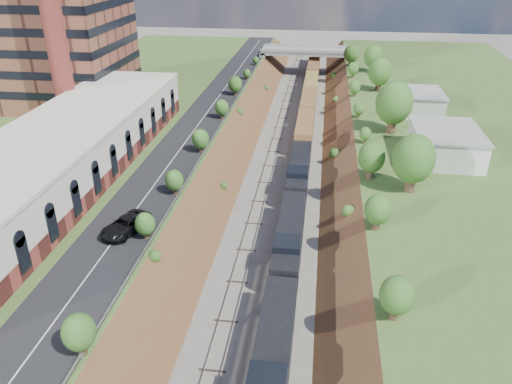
# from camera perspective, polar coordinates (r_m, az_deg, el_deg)

# --- Properties ---
(platform_left) EXTENTS (44.00, 180.00, 5.00)m
(platform_left) POSITION_cam_1_polar(r_m,az_deg,el_deg) (92.74, -17.34, 6.07)
(platform_left) COLOR #455D26
(platform_left) RESTS_ON ground
(platform_right) EXTENTS (44.00, 180.00, 5.00)m
(platform_right) POSITION_cam_1_polar(r_m,az_deg,el_deg) (88.81, 25.33, 3.76)
(platform_right) COLOR #455D26
(platform_right) RESTS_ON ground
(embankment_left) EXTENTS (10.00, 180.00, 10.00)m
(embankment_left) POSITION_cam_1_polar(r_m,az_deg,el_deg) (86.92, -3.76, 4.12)
(embankment_left) COLOR brown
(embankment_left) RESTS_ON ground
(embankment_right) EXTENTS (10.00, 180.00, 10.00)m
(embankment_right) POSITION_cam_1_polar(r_m,az_deg,el_deg) (85.54, 10.88, 3.29)
(embankment_right) COLOR brown
(embankment_right) RESTS_ON ground
(rail_left_track) EXTENTS (1.58, 180.00, 0.18)m
(rail_left_track) POSITION_cam_1_polar(r_m,az_deg,el_deg) (85.70, 1.77, 3.89)
(rail_left_track) COLOR gray
(rail_left_track) RESTS_ON ground
(rail_right_track) EXTENTS (1.58, 180.00, 0.18)m
(rail_right_track) POSITION_cam_1_polar(r_m,az_deg,el_deg) (85.37, 5.25, 3.69)
(rail_right_track) COLOR gray
(rail_right_track) RESTS_ON ground
(road) EXTENTS (8.00, 180.00, 0.10)m
(road) POSITION_cam_1_polar(r_m,az_deg,el_deg) (86.10, -6.82, 7.36)
(road) COLOR black
(road) RESTS_ON platform_left
(guardrail) EXTENTS (0.10, 171.00, 0.70)m
(guardrail) POSITION_cam_1_polar(r_m,az_deg,el_deg) (84.85, -4.16, 7.54)
(guardrail) COLOR #99999E
(guardrail) RESTS_ON platform_left
(commercial_building) EXTENTS (14.30, 62.30, 7.00)m
(commercial_building) POSITION_cam_1_polar(r_m,az_deg,el_deg) (70.24, -21.33, 4.15)
(commercial_building) COLOR maroon
(commercial_building) RESTS_ON platform_left
(smokestack) EXTENTS (3.20, 3.20, 40.00)m
(smokestack) POSITION_cam_1_polar(r_m,az_deg,el_deg) (85.73, -22.52, 19.28)
(smokestack) COLOR maroon
(smokestack) RESTS_ON platform_left
(overpass) EXTENTS (24.50, 8.30, 7.40)m
(overpass) POSITION_cam_1_polar(r_m,az_deg,el_deg) (143.55, 5.62, 15.16)
(overpass) COLOR gray
(overpass) RESTS_ON ground
(white_building_near) EXTENTS (9.00, 12.00, 4.00)m
(white_building_near) POSITION_cam_1_polar(r_m,az_deg,el_deg) (77.48, 20.82, 5.08)
(white_building_near) COLOR silver
(white_building_near) RESTS_ON platform_right
(white_building_far) EXTENTS (8.00, 10.00, 3.60)m
(white_building_far) POSITION_cam_1_polar(r_m,az_deg,el_deg) (97.91, 18.04, 9.70)
(white_building_far) COLOR silver
(white_building_far) RESTS_ON platform_right
(tree_right_large) EXTENTS (5.25, 5.25, 7.61)m
(tree_right_large) POSITION_cam_1_polar(r_m,az_deg,el_deg) (64.34, 17.56, 3.60)
(tree_right_large) COLOR #473323
(tree_right_large) RESTS_ON platform_right
(tree_left_crest) EXTENTS (2.45, 2.45, 3.55)m
(tree_left_crest) POSITION_cam_1_polar(r_m,az_deg,el_deg) (49.74, -13.86, -6.01)
(tree_left_crest) COLOR #473323
(tree_left_crest) RESTS_ON platform_left
(freight_train) EXTENTS (3.00, 136.85, 4.55)m
(freight_train) POSITION_cam_1_polar(r_m,az_deg,el_deg) (97.98, 5.76, 8.28)
(freight_train) COLOR black
(freight_train) RESTS_ON ground
(suv) EXTENTS (4.91, 6.86, 1.74)m
(suv) POSITION_cam_1_polar(r_m,az_deg,el_deg) (55.64, -14.68, -3.66)
(suv) COLOR black
(suv) RESTS_ON road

